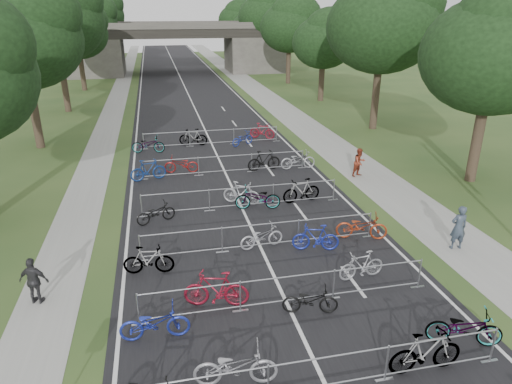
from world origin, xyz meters
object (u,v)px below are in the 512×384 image
overpass_bridge (177,48)px  pedestrian_a (458,228)px  pedestrian_b (359,163)px  pedestrian_c (34,281)px

overpass_bridge → pedestrian_a: (7.51, -55.65, -2.63)m
pedestrian_a → pedestrian_b: (-0.23, 8.61, -0.10)m
overpass_bridge → pedestrian_c: 56.55m
overpass_bridge → pedestrian_a: size_ratio=17.10×
pedestrian_b → overpass_bridge: bearing=78.4°
overpass_bridge → pedestrian_a: bearing=-82.3°
pedestrian_a → pedestrian_c: bearing=6.0°
pedestrian_a → pedestrian_b: bearing=-83.5°
pedestrian_b → pedestrian_c: pedestrian_b is taller
pedestrian_c → pedestrian_a: bearing=-163.2°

